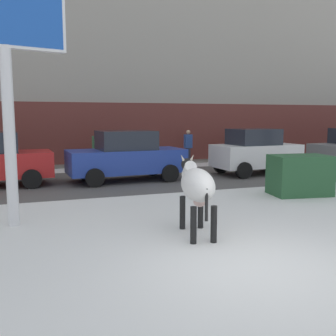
{
  "coord_description": "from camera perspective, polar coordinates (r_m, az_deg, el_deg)",
  "views": [
    {
      "loc": [
        -3.26,
        -5.1,
        2.34
      ],
      "look_at": [
        -0.09,
        3.82,
        1.1
      ],
      "focal_mm": 41.82,
      "sensor_mm": 36.0,
      "label": 1
    }
  ],
  "objects": [
    {
      "name": "pedestrian_far_left",
      "position": [
        18.53,
        2.95,
        2.93
      ],
      "size": [
        0.36,
        0.24,
        1.73
      ],
      "color": "#282833",
      "rests_on": "ground"
    },
    {
      "name": "dumpster",
      "position": [
        12.41,
        18.64,
        -0.99
      ],
      "size": [
        1.85,
        1.35,
        1.2
      ],
      "primitive_type": "cube",
      "rotation": [
        0.0,
        0.0,
        -0.15
      ],
      "color": "#285633",
      "rests_on": "ground"
    },
    {
      "name": "pedestrian_by_cars",
      "position": [
        19.65,
        9.87,
        3.08
      ],
      "size": [
        0.36,
        0.24,
        1.73
      ],
      "color": "#282833",
      "rests_on": "ground"
    },
    {
      "name": "road_strip",
      "position": [
        14.55,
        -6.34,
        -1.82
      ],
      "size": [
        60.0,
        5.6,
        0.01
      ],
      "primitive_type": "cube",
      "color": "#514F4C",
      "rests_on": "ground"
    },
    {
      "name": "car_blue_sedan",
      "position": [
        14.4,
        -6.11,
        1.71
      ],
      "size": [
        4.29,
        2.17,
        1.84
      ],
      "color": "#233D9E",
      "rests_on": "ground"
    },
    {
      "name": "cow_holstein",
      "position": [
        7.74,
        4.33,
        -2.52
      ],
      "size": [
        0.83,
        1.93,
        1.54
      ],
      "color": "silver",
      "rests_on": "ground"
    },
    {
      "name": "billboard",
      "position": [
        9.14,
        -22.88,
        19.38
      ],
      "size": [
        2.5,
        0.78,
        5.56
      ],
      "color": "silver",
      "rests_on": "ground"
    },
    {
      "name": "car_white_hatchback",
      "position": [
        16.39,
        12.61,
        2.33
      ],
      "size": [
        3.59,
        2.08,
        1.86
      ],
      "color": "white",
      "rests_on": "ground"
    },
    {
      "name": "building_facade",
      "position": [
        21.92,
        -11.19,
        18.22
      ],
      "size": [
        44.0,
        6.1,
        13.0
      ],
      "color": "gray",
      "rests_on": "ground"
    },
    {
      "name": "ground_plane",
      "position": [
        6.49,
        12.51,
        -13.85
      ],
      "size": [
        120.0,
        120.0,
        0.0
      ],
      "primitive_type": "plane",
      "color": "white"
    },
    {
      "name": "pedestrian_near_billboard",
      "position": [
        17.35,
        -10.36,
        2.51
      ],
      "size": [
        0.36,
        0.24,
        1.73
      ],
      "color": "#282833",
      "rests_on": "ground"
    }
  ]
}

